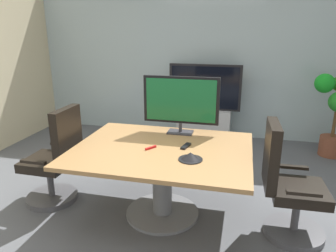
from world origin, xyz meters
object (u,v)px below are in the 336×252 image
object	(u,v)px
conference_table	(162,165)
potted_plant	(334,110)
office_chair_left	(56,164)
remote_control	(186,146)
tv_monitor	(181,102)
wall_display_unit	(204,115)
office_chair_right	(288,190)
conference_phone	(191,157)

from	to	relation	value
conference_table	potted_plant	bearing A→B (deg)	46.03
office_chair_left	remote_control	xyz separation A→B (m)	(1.42, 0.10, 0.30)
office_chair_left	tv_monitor	bearing A→B (deg)	112.70
wall_display_unit	potted_plant	world-z (taller)	wall_display_unit
office_chair_right	office_chair_left	bearing A→B (deg)	87.25
tv_monitor	potted_plant	distance (m)	2.59
office_chair_right	wall_display_unit	distance (m)	2.69
office_chair_right	conference_phone	bearing A→B (deg)	99.30
office_chair_left	remote_control	bearing A→B (deg)	94.48
tv_monitor	office_chair_right	bearing A→B (deg)	-26.32
office_chair_right	potted_plant	bearing A→B (deg)	-23.50
conference_table	wall_display_unit	distance (m)	2.42
conference_table	remote_control	bearing A→B (deg)	19.77
wall_display_unit	remote_control	xyz separation A→B (m)	(0.11, -2.33, 0.31)
wall_display_unit	conference_phone	bearing A→B (deg)	-85.40
office_chair_left	potted_plant	xyz separation A→B (m)	(3.26, 2.15, 0.26)
conference_phone	potted_plant	bearing A→B (deg)	53.63
conference_table	remote_control	distance (m)	0.31
remote_control	tv_monitor	bearing A→B (deg)	120.18
office_chair_right	remote_control	xyz separation A→B (m)	(-0.98, 0.13, 0.30)
remote_control	wall_display_unit	bearing A→B (deg)	104.59
potted_plant	conference_phone	xyz separation A→B (m)	(-1.74, -2.36, 0.06)
conference_phone	office_chair_right	bearing A→B (deg)	11.31
office_chair_left	office_chair_right	size ratio (longest dim) A/B	1.00
wall_display_unit	office_chair_left	bearing A→B (deg)	-118.38
potted_plant	remote_control	xyz separation A→B (m)	(-1.84, -2.06, 0.04)
potted_plant	remote_control	size ratio (longest dim) A/B	7.37
conference_phone	wall_display_unit	bearing A→B (deg)	94.60
wall_display_unit	office_chair_right	bearing A→B (deg)	-66.11
conference_table	remote_control	size ratio (longest dim) A/B	10.21
office_chair_left	conference_phone	distance (m)	1.57
tv_monitor	remote_control	size ratio (longest dim) A/B	4.94
office_chair_left	wall_display_unit	bearing A→B (deg)	152.20
conference_phone	remote_control	world-z (taller)	conference_phone
conference_table	wall_display_unit	bearing A→B (deg)	87.36
conference_phone	remote_control	distance (m)	0.32
tv_monitor	office_chair_left	bearing A→B (deg)	-157.88
remote_control	office_chair_right	bearing A→B (deg)	4.35
tv_monitor	wall_display_unit	world-z (taller)	tv_monitor
office_chair_right	conference_phone	world-z (taller)	office_chair_right
conference_table	conference_phone	size ratio (longest dim) A/B	7.89
office_chair_right	conference_phone	distance (m)	0.95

